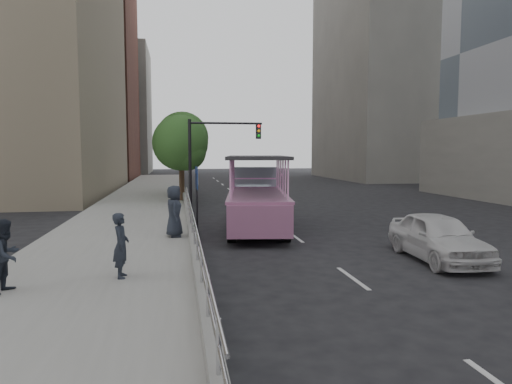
{
  "coord_description": "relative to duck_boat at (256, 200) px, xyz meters",
  "views": [
    {
      "loc": [
        -3.58,
        -13.36,
        3.37
      ],
      "look_at": [
        -0.8,
        2.83,
        1.93
      ],
      "focal_mm": 32.0,
      "sensor_mm": 36.0,
      "label": 1
    }
  ],
  "objects": [
    {
      "name": "sidewalk",
      "position": [
        -5.66,
        3.09,
        -1.04
      ],
      "size": [
        5.5,
        80.0,
        0.3
      ],
      "primitive_type": "cube",
      "color": "gray",
      "rests_on": "ground"
    },
    {
      "name": "duck_boat",
      "position": [
        0.0,
        0.0,
        0.0
      ],
      "size": [
        3.67,
        9.89,
        3.21
      ],
      "color": "black",
      "rests_on": "ground"
    },
    {
      "name": "parking_sign",
      "position": [
        -2.76,
        -1.99,
        0.57
      ],
      "size": [
        0.09,
        0.63,
        2.8
      ],
      "color": "black",
      "rests_on": "ground"
    },
    {
      "name": "pedestrian_near",
      "position": [
        -4.89,
        -8.89,
        -0.09
      ],
      "size": [
        0.4,
        0.59,
        1.6
      ],
      "primitive_type": "imported",
      "rotation": [
        0.0,
        0.0,
        1.6
      ],
      "color": "#212731",
      "rests_on": "sidewalk"
    },
    {
      "name": "car",
      "position": [
        4.47,
        -7.42,
        -0.45
      ],
      "size": [
        2.04,
        4.46,
        1.48
      ],
      "primitive_type": "imported",
      "rotation": [
        0.0,
        0.0,
        -0.07
      ],
      "color": "silver",
      "rests_on": "ground"
    },
    {
      "name": "ground",
      "position": [
        0.09,
        -6.91,
        -1.19
      ],
      "size": [
        160.0,
        160.0,
        0.0
      ],
      "primitive_type": "plane",
      "color": "black"
    },
    {
      "name": "pedestrian_mid",
      "position": [
        -7.24,
        -9.64,
        -0.08
      ],
      "size": [
        0.79,
        0.92,
        1.62
      ],
      "primitive_type": "imported",
      "rotation": [
        0.0,
        0.0,
        1.31
      ],
      "color": "#212731",
      "rests_on": "sidewalk"
    },
    {
      "name": "pedestrian_far",
      "position": [
        -3.64,
        -3.59,
        0.04
      ],
      "size": [
        0.6,
        0.92,
        1.87
      ],
      "primitive_type": "imported",
      "rotation": [
        0.0,
        0.0,
        1.56
      ],
      "color": "#212731",
      "rests_on": "sidewalk"
    },
    {
      "name": "kerb_wall",
      "position": [
        -3.03,
        -4.91,
        -0.71
      ],
      "size": [
        0.24,
        30.0,
        0.36
      ],
      "primitive_type": "cube",
      "color": "gray",
      "rests_on": "sidewalk"
    },
    {
      "name": "street_tree_far",
      "position": [
        -3.02,
        15.02,
        3.12
      ],
      "size": [
        3.97,
        3.97,
        6.45
      ],
      "color": "#3D2E1C",
      "rests_on": "ground"
    },
    {
      "name": "guardrail",
      "position": [
        -3.03,
        -4.91,
        -0.05
      ],
      "size": [
        0.07,
        22.0,
        0.71
      ],
      "color": "#BBBBC0",
      "rests_on": "kerb_wall"
    },
    {
      "name": "midrise_stone_b",
      "position": [
        -15.91,
        57.09,
        8.81
      ],
      "size": [
        16.0,
        14.0,
        20.0
      ],
      "primitive_type": "cube",
      "color": "gray",
      "rests_on": "ground"
    },
    {
      "name": "midrise_brick",
      "position": [
        -17.91,
        41.09,
        11.81
      ],
      "size": [
        18.0,
        16.0,
        26.0
      ],
      "primitive_type": "cube",
      "color": "brown",
      "rests_on": "ground"
    },
    {
      "name": "street_tree_near",
      "position": [
        -3.22,
        9.02,
        2.63
      ],
      "size": [
        3.52,
        3.52,
        5.72
      ],
      "color": "#3D2E1C",
      "rests_on": "ground"
    },
    {
      "name": "traffic_signal",
      "position": [
        -1.62,
        5.59,
        2.31
      ],
      "size": [
        4.2,
        0.32,
        5.2
      ],
      "color": "black",
      "rests_on": "ground"
    },
    {
      "name": "midrise_stone_a",
      "position": [
        26.09,
        35.09,
        14.81
      ],
      "size": [
        20.0,
        20.0,
        32.0
      ],
      "primitive_type": "cube",
      "color": "gray",
      "rests_on": "ground"
    }
  ]
}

